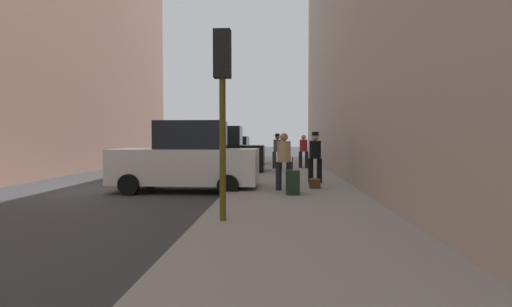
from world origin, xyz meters
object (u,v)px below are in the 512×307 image
pedestrian_with_beanie (277,149)px  duffel_bag (315,183)px  traffic_light (222,83)px  pedestrian_with_fedora (315,155)px  fire_hydrant (254,164)px  pedestrian_in_tan_coat (284,158)px  pedestrian_in_red_jacket (304,149)px  parked_white_van (187,159)px  rolling_suitcase (293,182)px  parked_black_suv (216,152)px  parked_gray_coupe (230,152)px

pedestrian_with_beanie → duffel_bag: size_ratio=4.04×
traffic_light → pedestrian_with_fedora: bearing=70.0°
traffic_light → duffel_bag: bearing=66.4°
fire_hydrant → pedestrian_in_tan_coat: (1.27, -6.53, 0.61)m
pedestrian_with_beanie → pedestrian_with_fedora: size_ratio=1.00×
pedestrian_with_beanie → duffel_bag: (1.18, -7.75, -0.85)m
traffic_light → duffel_bag: 6.02m
pedestrian_in_tan_coat → pedestrian_in_red_jacket: same height
parked_white_van → pedestrian_with_fedora: parked_white_van is taller
pedestrian_in_red_jacket → rolling_suitcase: 9.68m
rolling_suitcase → duffel_bag: 1.60m
duffel_bag → parked_white_van: bearing=179.8°
parked_black_suv → parked_gray_coupe: (0.00, 5.37, -0.18)m
traffic_light → pedestrian_in_tan_coat: traffic_light is taller
parked_gray_coupe → pedestrian_with_beanie: (2.87, -3.57, 0.29)m
pedestrian_with_beanie → duffel_bag: 7.89m
parked_black_suv → pedestrian_in_red_jacket: bearing=28.2°
fire_hydrant → traffic_light: 11.16m
parked_gray_coupe → pedestrian_with_fedora: 10.79m
parked_black_suv → parked_gray_coupe: size_ratio=1.08×
parked_white_van → pedestrian_in_red_jacket: (4.23, 8.20, 0.07)m
parked_white_van → parked_black_suv: size_ratio=1.00×
pedestrian_with_beanie → parked_gray_coupe: bearing=128.8°
parked_gray_coupe → rolling_suitcase: bearing=-75.4°
pedestrian_in_tan_coat → pedestrian_in_red_jacket: (1.15, 8.85, 0.00)m
traffic_light → parked_white_van: bearing=110.2°
duffel_bag → traffic_light: bearing=-113.6°
parked_white_van → fire_hydrant: 6.18m
pedestrian_in_red_jacket → duffel_bag: 8.26m
parked_black_suv → pedestrian_with_fedora: (4.19, -4.57, 0.10)m
pedestrian_with_beanie → traffic_light: bearing=-94.5°
fire_hydrant → duffel_bag: bearing=-69.2°
pedestrian_with_fedora → traffic_light: bearing=-110.0°
pedestrian_in_tan_coat → duffel_bag: (0.97, 0.63, -0.81)m
pedestrian_in_tan_coat → parked_black_suv: bearing=115.1°
traffic_light → pedestrian_in_red_jacket: (2.37, 13.25, -1.65)m
pedestrian_in_tan_coat → rolling_suitcase: size_ratio=1.64×
parked_white_van → pedestrian_with_beanie: (2.87, 7.74, 0.10)m
duffel_bag → pedestrian_with_fedora: bearing=84.2°
fire_hydrant → duffel_bag: fire_hydrant is taller
parked_gray_coupe → pedestrian_with_fedora: size_ratio=2.40×
parked_gray_coupe → pedestrian_in_tan_coat: 12.34m
parked_white_van → pedestrian_with_fedora: size_ratio=2.60×
pedestrian_in_red_jacket → rolling_suitcase: size_ratio=1.64×
parked_white_van → pedestrian_in_red_jacket: size_ratio=2.71×
rolling_suitcase → traffic_light: bearing=-111.9°
parked_black_suv → pedestrian_in_red_jacket: size_ratio=2.70×
parked_gray_coupe → traffic_light: 16.57m
pedestrian_with_beanie → pedestrian_in_red_jacket: size_ratio=1.04×
pedestrian_in_tan_coat → rolling_suitcase: 1.01m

